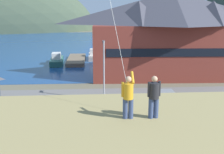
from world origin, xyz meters
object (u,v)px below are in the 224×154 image
object	(u,v)px
harbor_lodge	(172,32)
person_companion	(154,96)
parked_car_mid_row_center	(11,110)
parking_light_pole	(104,66)
wharf_dock	(76,60)
parked_car_front_row_red	(164,99)
parked_car_mid_row_near	(199,122)
parked_car_front_row_silver	(119,128)
person_kite_flyer	(128,96)
moored_boat_wharfside	(57,60)
moored_boat_outer_mooring	(93,56)
parked_car_back_row_right	(20,134)

from	to	relation	value
harbor_lodge	person_companion	distance (m)	31.72
parked_car_mid_row_center	parking_light_pole	xyz separation A→B (m)	(8.50, 5.25, 2.80)
wharf_dock	person_companion	xyz separation A→B (m)	(5.64, -42.16, 6.15)
wharf_dock	parked_car_front_row_red	xyz separation A→B (m)	(10.23, -26.62, 0.71)
parking_light_pole	parked_car_front_row_red	bearing A→B (deg)	-28.17
parked_car_mid_row_near	parked_car_mid_row_center	xyz separation A→B (m)	(-15.69, 3.70, 0.00)
parked_car_front_row_silver	parking_light_pole	world-z (taller)	parking_light_pole
parked_car_mid_row_center	person_companion	world-z (taller)	person_companion
person_kite_flyer	moored_boat_wharfside	bearing A→B (deg)	101.38
parked_car_mid_row_near	parked_car_mid_row_center	bearing A→B (deg)	166.72
harbor_lodge	moored_boat_wharfside	xyz separation A→B (m)	(-18.34, 9.67, -5.84)
wharf_dock	moored_boat_outer_mooring	bearing A→B (deg)	35.33
parked_car_mid_row_center	person_companion	xyz separation A→B (m)	(9.77, -13.43, 5.44)
harbor_lodge	parked_car_back_row_right	xyz separation A→B (m)	(-17.01, -21.90, -5.50)
harbor_lodge	parking_light_pole	xyz separation A→B (m)	(-10.55, -11.65, -2.69)
parked_car_back_row_right	harbor_lodge	bearing A→B (deg)	52.16
parked_car_front_row_red	person_kite_flyer	xyz separation A→B (m)	(-5.61, -15.52, 5.45)
moored_boat_wharfside	moored_boat_outer_mooring	bearing A→B (deg)	33.78
parked_car_front_row_red	parked_car_mid_row_center	distance (m)	14.51
parked_car_mid_row_near	wharf_dock	bearing A→B (deg)	109.62
parking_light_pole	person_companion	distance (m)	18.91
parked_car_back_row_right	parked_car_mid_row_center	size ratio (longest dim) A/B	1.00
moored_boat_outer_mooring	parked_car_front_row_red	bearing A→B (deg)	-76.36
wharf_dock	moored_boat_outer_mooring	xyz separation A→B (m)	(3.21, 2.28, 0.37)
parked_car_mid_row_near	parked_car_back_row_right	bearing A→B (deg)	-174.60
parked_car_mid_row_near	person_companion	size ratio (longest dim) A/B	2.47
parked_car_back_row_right	person_companion	bearing A→B (deg)	-47.48
parked_car_back_row_right	parked_car_front_row_red	bearing A→B (deg)	29.99
wharf_dock	parking_light_pole	bearing A→B (deg)	-79.46
parked_car_front_row_silver	person_companion	size ratio (longest dim) A/B	2.43
person_companion	moored_boat_wharfside	bearing A→B (deg)	102.77
harbor_lodge	moored_boat_wharfside	size ratio (longest dim) A/B	3.58
harbor_lodge	parking_light_pole	bearing A→B (deg)	-132.16
moored_boat_outer_mooring	parked_car_front_row_red	xyz separation A→B (m)	(7.01, -28.90, 0.34)
parked_car_front_row_red	parked_car_back_row_right	size ratio (longest dim) A/B	1.01
person_companion	wharf_dock	bearing A→B (deg)	97.63
harbor_lodge	wharf_dock	distance (m)	20.03
parked_car_mid_row_near	person_kite_flyer	size ratio (longest dim) A/B	2.31
parked_car_back_row_right	moored_boat_wharfside	bearing A→B (deg)	92.42
parked_car_mid_row_near	parked_car_mid_row_center	size ratio (longest dim) A/B	1.02
harbor_lodge	parked_car_front_row_red	size ratio (longest dim) A/B	5.87
parked_car_mid_row_near	harbor_lodge	bearing A→B (deg)	80.74
parked_car_back_row_right	person_kite_flyer	bearing A→B (deg)	-51.42
parked_car_front_row_red	wharf_dock	bearing A→B (deg)	111.01
wharf_dock	moored_boat_outer_mooring	world-z (taller)	moored_boat_outer_mooring
moored_boat_outer_mooring	parked_car_back_row_right	bearing A→B (deg)	-98.38
moored_boat_wharfside	parked_car_back_row_right	size ratio (longest dim) A/B	1.65
moored_boat_wharfside	wharf_dock	bearing A→B (deg)	32.29
harbor_lodge	person_kite_flyer	bearing A→B (deg)	-108.77
parked_car_front_row_silver	parked_car_mid_row_center	distance (m)	10.27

